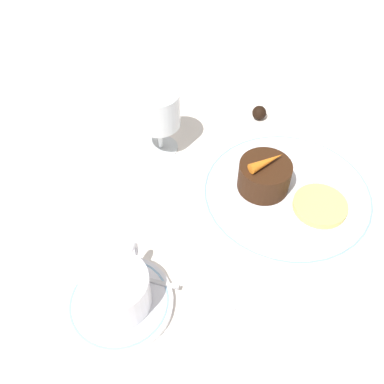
# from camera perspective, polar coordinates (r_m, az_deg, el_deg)

# --- Properties ---
(ground_plane) EXTENTS (3.00, 3.00, 0.00)m
(ground_plane) POSITION_cam_1_polar(r_m,az_deg,el_deg) (0.71, 8.99, 0.70)
(ground_plane) COLOR white
(dinner_plate) EXTENTS (0.27, 0.27, 0.01)m
(dinner_plate) POSITION_cam_1_polar(r_m,az_deg,el_deg) (0.70, 11.93, -0.34)
(dinner_plate) COLOR white
(dinner_plate) RESTS_ON ground_plane
(saucer) EXTENTS (0.14, 0.14, 0.01)m
(saucer) POSITION_cam_1_polar(r_m,az_deg,el_deg) (0.59, -9.17, -13.69)
(saucer) COLOR white
(saucer) RESTS_ON ground_plane
(coffee_cup) EXTENTS (0.11, 0.08, 0.05)m
(coffee_cup) POSITION_cam_1_polar(r_m,az_deg,el_deg) (0.56, -9.54, -12.13)
(coffee_cup) COLOR white
(coffee_cup) RESTS_ON saucer
(spoon) EXTENTS (0.02, 0.10, 0.00)m
(spoon) POSITION_cam_1_polar(r_m,az_deg,el_deg) (0.60, -7.63, -10.52)
(spoon) COLOR silver
(spoon) RESTS_ON saucer
(wine_glass) EXTENTS (0.07, 0.07, 0.11)m
(wine_glass) POSITION_cam_1_polar(r_m,az_deg,el_deg) (0.71, -4.27, 10.07)
(wine_glass) COLOR silver
(wine_glass) RESTS_ON ground_plane
(fork) EXTENTS (0.06, 0.18, 0.01)m
(fork) POSITION_cam_1_polar(r_m,az_deg,el_deg) (0.59, 7.61, -14.32)
(fork) COLOR silver
(fork) RESTS_ON ground_plane
(dessert_cake) EXTENTS (0.08, 0.08, 0.05)m
(dessert_cake) POSITION_cam_1_polar(r_m,az_deg,el_deg) (0.68, 9.40, 1.96)
(dessert_cake) COLOR #381E0F
(dessert_cake) RESTS_ON dinner_plate
(carrot_garnish) EXTENTS (0.05, 0.05, 0.02)m
(carrot_garnish) POSITION_cam_1_polar(r_m,az_deg,el_deg) (0.65, 9.73, 3.77)
(carrot_garnish) COLOR orange
(carrot_garnish) RESTS_ON dessert_cake
(pineapple_slice) EXTENTS (0.08, 0.08, 0.01)m
(pineapple_slice) POSITION_cam_1_polar(r_m,az_deg,el_deg) (0.68, 15.95, -1.68)
(pineapple_slice) COLOR #EFE075
(pineapple_slice) RESTS_ON dinner_plate
(chocolate_truffle) EXTENTS (0.03, 0.03, 0.03)m
(chocolate_truffle) POSITION_cam_1_polar(r_m,az_deg,el_deg) (0.82, 8.53, 9.92)
(chocolate_truffle) COLOR black
(chocolate_truffle) RESTS_ON ground_plane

